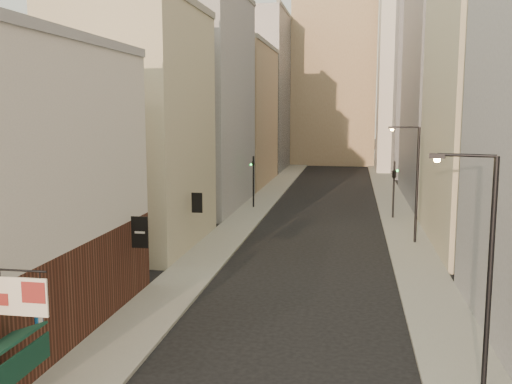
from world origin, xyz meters
name	(u,v)px	position (x,y,z in m)	size (l,w,h in m)	color
sidewalk_left	(275,189)	(-6.50, 55.00, 0.07)	(3.00, 140.00, 0.15)	gray
sidewalk_right	(387,192)	(6.50, 55.00, 0.07)	(3.00, 140.00, 0.15)	gray
near_building_left	(0,195)	(-10.99, 9.00, 6.02)	(8.30, 23.04, 12.30)	#532D20
left_bldg_beige	(137,129)	(-12.00, 26.00, 8.00)	(8.00, 12.00, 16.00)	#B3AB8C
left_bldg_grey	(199,103)	(-12.00, 42.00, 10.00)	(8.00, 16.00, 20.00)	gray
left_bldg_tan	(237,117)	(-12.00, 60.00, 8.50)	(8.00, 18.00, 17.00)	#A1835D
left_bldg_wingrid	(262,93)	(-12.00, 80.00, 12.00)	(8.00, 20.00, 24.00)	gray
right_bldg_beige	(498,99)	(12.00, 30.00, 10.00)	(8.00, 16.00, 20.00)	#B3AB8C
right_bldg_wingrid	(450,73)	(12.00, 50.00, 13.00)	(8.00, 20.00, 26.00)	gray
clock_tower	(335,62)	(-1.00, 92.00, 17.63)	(14.00, 14.00, 44.90)	#A1835D
white_tower	(407,47)	(10.00, 78.00, 18.61)	(8.00, 8.00, 41.50)	silver
streetlamp_near	(484,262)	(6.63, 7.50, 4.53)	(2.05, 0.64, 7.93)	black
streetlamp_mid	(414,178)	(6.69, 29.30, 4.68)	(2.14, 0.44, 8.19)	black
traffic_light_left	(253,171)	(-6.72, 41.76, 3.64)	(0.61, 0.56, 5.00)	black
traffic_light_right	(394,175)	(6.00, 38.49, 3.84)	(0.75, 0.75, 5.00)	black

